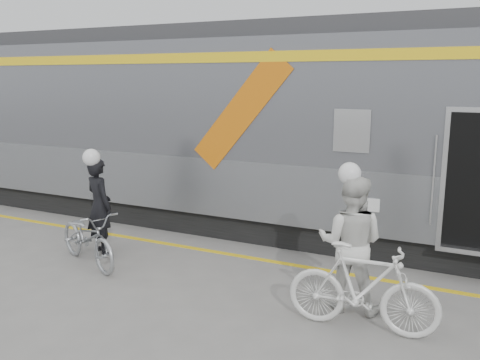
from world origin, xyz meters
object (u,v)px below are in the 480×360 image
Objects in this scene: bicycle_left at (88,237)px; woman at (351,243)px; bicycle_right at (363,288)px; man at (99,206)px.

woman reaches higher than bicycle_left.
bicycle_left is 4.37m from woman.
bicycle_left is 0.97× the size of bicycle_right.
man is at bearing -7.10° from woman.
man is 4.92m from bicycle_right.
bicycle_right is at bearing -166.89° from man.
man is 4.55m from woman.
woman is at bearing 24.90° from bicycle_right.
bicycle_right is (0.30, -0.55, -0.36)m from woman.
man is 0.70m from bicycle_left.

